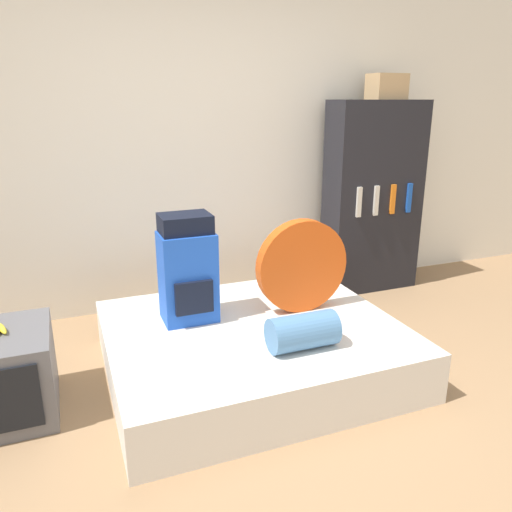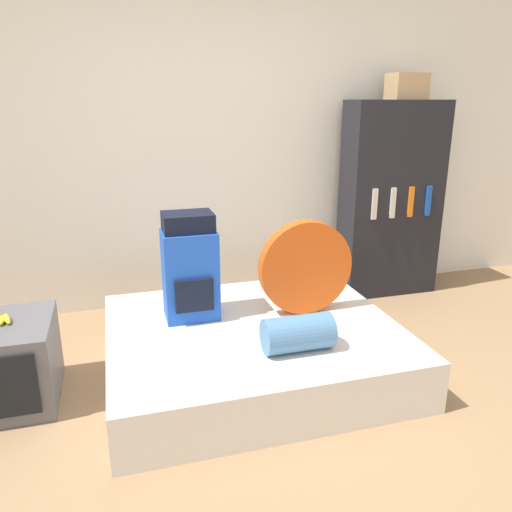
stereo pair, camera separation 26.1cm
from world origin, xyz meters
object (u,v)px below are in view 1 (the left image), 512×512
at_px(tent_bag, 302,266).
at_px(sleeping_roll, 303,331).
at_px(backpack, 188,270).
at_px(bookshelf, 373,198).
at_px(cardboard_box, 387,87).

distance_m(tent_bag, sleeping_roll, 0.58).
bearing_deg(sleeping_roll, backpack, 128.96).
bearing_deg(sleeping_roll, tent_bag, 64.77).
xyz_separation_m(sleeping_roll, bookshelf, (1.36, 1.39, 0.41)).
distance_m(backpack, cardboard_box, 2.37).
height_order(tent_bag, cardboard_box, cardboard_box).
xyz_separation_m(backpack, tent_bag, (0.73, -0.13, -0.02)).
xyz_separation_m(tent_bag, bookshelf, (1.14, 0.90, 0.21)).
xyz_separation_m(tent_bag, cardboard_box, (1.21, 0.92, 1.14)).
xyz_separation_m(backpack, bookshelf, (1.86, 0.77, 0.19)).
relative_size(tent_bag, bookshelf, 0.37).
height_order(sleeping_roll, bookshelf, bookshelf).
bearing_deg(cardboard_box, sleeping_roll, -135.61).
bearing_deg(cardboard_box, bookshelf, -162.68).
distance_m(backpack, sleeping_roll, 0.82).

